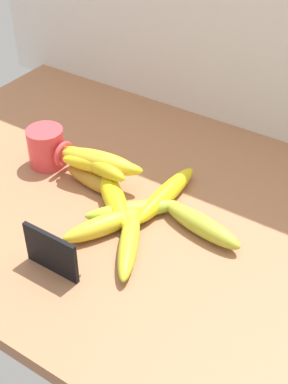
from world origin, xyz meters
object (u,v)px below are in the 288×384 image
banana_9 (102,165)px  banana_0 (96,180)px  banana_7 (94,163)px  banana_1 (103,226)px  banana_2 (129,241)px  banana_3 (166,194)px  banana_6 (203,224)px  banana_4 (133,210)px  banana_8 (99,161)px  banana_5 (114,197)px  coffee_mug (47,147)px  chalkboard_sign (52,254)px

banana_9 → banana_0: bearing=-140.5°
banana_7 → banana_9: (1.71, 0.42, 0.03)cm
banana_1 → banana_2: 6.33cm
banana_3 → banana_6: banana_6 is taller
banana_2 → banana_4: (-4.25, 7.49, -0.03)cm
banana_3 → banana_8: banana_8 is taller
banana_6 → banana_5: bearing=-171.1°
coffee_mug → banana_5: size_ratio=0.49×
banana_1 → banana_2: bearing=-5.1°
coffee_mug → banana_9: (14.66, 0.15, 1.10)cm
coffee_mug → banana_1: (23.35, -11.37, -2.37)cm
coffee_mug → banana_7: coffee_mug is taller
chalkboard_sign → banana_6: bearing=53.6°
banana_2 → banana_6: (8.87, 11.10, 0.24)cm
chalkboard_sign → banana_3: size_ratio=0.54×
chalkboard_sign → banana_1: chalkboard_sign is taller
banana_1 → banana_5: banana_5 is taller
banana_1 → banana_3: bearing=71.5°
coffee_mug → banana_0: (13.48, -0.82, -2.50)cm
banana_5 → banana_2: bearing=-41.2°
coffee_mug → banana_2: coffee_mug is taller
banana_7 → banana_1: bearing=-46.9°
banana_1 → banana_5: (-3.11, 7.68, 0.20)cm
chalkboard_sign → banana_2: size_ratio=0.56×
coffee_mug → banana_6: (38.52, -0.83, -2.30)cm
banana_5 → banana_8: bearing=148.0°
banana_8 → chalkboard_sign: bearing=-71.3°
banana_0 → banana_9: banana_9 is taller
banana_3 → banana_7: bearing=-168.3°
banana_7 → banana_3: bearing=11.7°
banana_3 → banana_7: 15.86cm
coffee_mug → banana_1: 26.08cm
chalkboard_sign → banana_3: chalkboard_sign is taller
banana_0 → banana_1: banana_1 is taller
chalkboard_sign → banana_8: chalkboard_sign is taller
banana_4 → banana_9: (-10.73, 4.60, 3.67)cm
banana_2 → banana_9: size_ratio=1.15×
coffee_mug → banana_2: 32.06cm
banana_6 → banana_9: bearing=177.6°
coffee_mug → banana_1: size_ratio=0.59×
chalkboard_sign → coffee_mug: (-21.77, 23.56, 0.41)cm
banana_1 → banana_4: bearing=73.5°
banana_2 → banana_9: 19.59cm
banana_4 → banana_8: size_ratio=1.12×
banana_6 → banana_7: banana_7 is taller
coffee_mug → banana_1: coffee_mug is taller
banana_1 → banana_8: size_ratio=0.95×
banana_3 → banana_5: bearing=-140.1°
banana_7 → banana_4: bearing=-18.6°
banana_1 → chalkboard_sign: bearing=-97.4°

